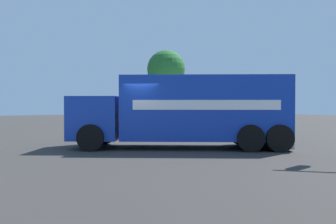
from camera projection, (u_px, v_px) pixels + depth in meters
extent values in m
plane|color=#33302D|center=(146.00, 148.00, 14.90)|extent=(100.00, 100.00, 0.00)
cube|color=beige|center=(191.00, 124.00, 32.53)|extent=(11.01, 11.01, 0.14)
cube|color=#1438AD|center=(204.00, 108.00, 14.87)|extent=(6.56, 5.84, 2.48)
cube|color=#1438AD|center=(97.00, 118.00, 15.04)|extent=(2.97, 3.06, 1.70)
cube|color=black|center=(76.00, 109.00, 15.07)|extent=(1.30, 1.64, 0.88)
cube|color=#B2B2B7|center=(283.00, 143.00, 14.78)|extent=(1.57, 1.94, 0.21)
cube|color=white|center=(206.00, 105.00, 13.66)|extent=(4.28, 3.33, 0.36)
cube|color=white|center=(203.00, 105.00, 16.08)|extent=(4.28, 3.33, 0.36)
cylinder|color=black|center=(90.00, 138.00, 13.82)|extent=(0.96, 0.83, 1.00)
cylinder|color=black|center=(104.00, 133.00, 16.29)|extent=(0.96, 0.83, 1.00)
cylinder|color=black|center=(251.00, 138.00, 13.59)|extent=(0.96, 0.83, 1.00)
cylinder|color=black|center=(240.00, 133.00, 16.07)|extent=(0.96, 0.83, 1.00)
cylinder|color=black|center=(280.00, 138.00, 13.55)|extent=(0.96, 0.83, 1.00)
cylinder|color=black|center=(265.00, 133.00, 16.03)|extent=(0.96, 0.83, 1.00)
cylinder|color=gray|center=(153.00, 118.00, 34.09)|extent=(0.14, 0.14, 0.79)
cylinder|color=gray|center=(155.00, 118.00, 34.17)|extent=(0.14, 0.14, 0.79)
cube|color=silver|center=(154.00, 110.00, 34.11)|extent=(0.36, 0.25, 0.60)
sphere|color=#936B4C|center=(154.00, 106.00, 34.11)|extent=(0.22, 0.22, 0.22)
cylinder|color=silver|center=(152.00, 110.00, 34.00)|extent=(0.09, 0.09, 0.54)
cylinder|color=silver|center=(156.00, 110.00, 34.22)|extent=(0.09, 0.09, 0.54)
cylinder|color=black|center=(222.00, 117.00, 33.94)|extent=(0.14, 0.14, 0.88)
cylinder|color=black|center=(222.00, 117.00, 34.11)|extent=(0.14, 0.14, 0.88)
cube|color=silver|center=(222.00, 109.00, 34.01)|extent=(0.34, 0.40, 0.66)
sphere|color=#936B4C|center=(222.00, 104.00, 34.00)|extent=(0.24, 0.24, 0.24)
cylinder|color=silver|center=(223.00, 108.00, 33.79)|extent=(0.09, 0.09, 0.60)
cylinder|color=silver|center=(221.00, 108.00, 34.22)|extent=(0.09, 0.09, 0.60)
cube|color=silver|center=(181.00, 115.00, 38.47)|extent=(0.08, 0.04, 0.95)
cube|color=silver|center=(179.00, 115.00, 38.37)|extent=(0.08, 0.04, 0.95)
cube|color=silver|center=(178.00, 115.00, 38.26)|extent=(0.08, 0.04, 0.95)
cube|color=silver|center=(177.00, 116.00, 38.16)|extent=(0.08, 0.04, 0.95)
cube|color=silver|center=(175.00, 116.00, 38.05)|extent=(0.08, 0.04, 0.95)
cube|color=silver|center=(174.00, 116.00, 37.95)|extent=(0.08, 0.04, 0.95)
cube|color=silver|center=(172.00, 116.00, 37.84)|extent=(0.08, 0.04, 0.95)
cube|color=silver|center=(171.00, 116.00, 37.74)|extent=(0.08, 0.04, 0.95)
cube|color=silver|center=(170.00, 116.00, 37.63)|extent=(0.08, 0.04, 0.95)
cube|color=silver|center=(168.00, 116.00, 37.53)|extent=(0.08, 0.04, 0.95)
cube|color=silver|center=(167.00, 116.00, 37.42)|extent=(0.08, 0.04, 0.95)
cube|color=silver|center=(165.00, 116.00, 37.32)|extent=(0.08, 0.04, 0.95)
cube|color=silver|center=(164.00, 116.00, 37.21)|extent=(0.08, 0.04, 0.95)
cube|color=silver|center=(162.00, 116.00, 37.11)|extent=(0.08, 0.04, 0.95)
cube|color=silver|center=(161.00, 116.00, 37.00)|extent=(0.08, 0.04, 0.95)
cube|color=silver|center=(159.00, 116.00, 36.90)|extent=(0.08, 0.04, 0.95)
cube|color=silver|center=(158.00, 116.00, 36.79)|extent=(0.08, 0.04, 0.95)
cube|color=silver|center=(156.00, 116.00, 36.69)|extent=(0.08, 0.04, 0.95)
cube|color=silver|center=(155.00, 116.00, 36.58)|extent=(0.08, 0.04, 0.95)
cube|color=silver|center=(153.00, 116.00, 36.48)|extent=(0.08, 0.04, 0.95)
cube|color=silver|center=(152.00, 116.00, 36.38)|extent=(0.08, 0.04, 0.95)
cube|color=silver|center=(150.00, 116.00, 36.27)|extent=(0.08, 0.04, 0.95)
cube|color=silver|center=(148.00, 116.00, 36.17)|extent=(0.08, 0.04, 0.95)
cube|color=silver|center=(147.00, 116.00, 36.06)|extent=(0.08, 0.04, 0.95)
cube|color=silver|center=(145.00, 116.00, 35.96)|extent=(0.08, 0.04, 0.95)
cube|color=silver|center=(144.00, 116.00, 35.85)|extent=(0.08, 0.04, 0.95)
cube|color=silver|center=(142.00, 116.00, 35.75)|extent=(0.08, 0.04, 0.95)
cube|color=silver|center=(140.00, 116.00, 35.64)|extent=(0.08, 0.04, 0.95)
cube|color=silver|center=(139.00, 116.00, 35.54)|extent=(0.08, 0.04, 0.95)
cube|color=silver|center=(137.00, 116.00, 35.43)|extent=(0.08, 0.04, 0.95)
cube|color=silver|center=(136.00, 116.00, 35.33)|extent=(0.08, 0.04, 0.95)
cube|color=silver|center=(134.00, 116.00, 35.22)|extent=(0.08, 0.04, 0.95)
cube|color=silver|center=(132.00, 116.00, 35.12)|extent=(0.08, 0.04, 0.95)
cube|color=silver|center=(158.00, 114.00, 36.81)|extent=(5.86, 0.03, 0.07)
cube|color=silver|center=(158.00, 118.00, 36.81)|extent=(5.86, 0.03, 0.07)
cylinder|color=brown|center=(166.00, 102.00, 35.78)|extent=(0.32, 0.32, 3.62)
sphere|color=#236628|center=(166.00, 69.00, 35.72)|extent=(3.64, 3.64, 3.64)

